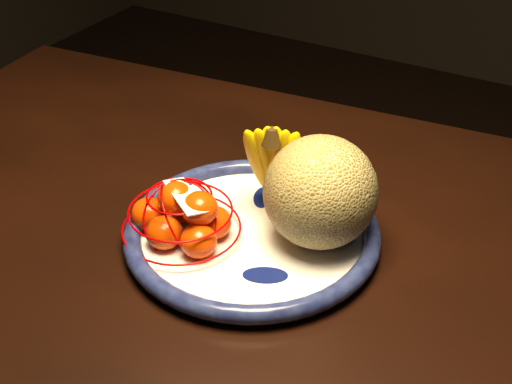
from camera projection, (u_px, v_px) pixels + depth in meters
The scene contains 6 objects.
dining_table at pixel (287, 305), 0.92m from camera, with size 1.48×0.97×0.71m.
fruit_bowl at pixel (252, 233), 0.90m from camera, with size 0.32×0.32×0.03m.
cantaloupe at pixel (320, 192), 0.85m from camera, with size 0.14×0.14×0.14m, color olive.
banana_bunch at pixel (273, 159), 0.91m from camera, with size 0.09×0.09×0.14m.
mandarin_bag at pixel (183, 218), 0.88m from camera, with size 0.19×0.19×0.09m.
price_tag at pixel (185, 196), 0.85m from camera, with size 0.07×0.03×0.00m, color white.
Camera 1 is at (0.32, -0.55, 1.27)m, focal length 50.00 mm.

